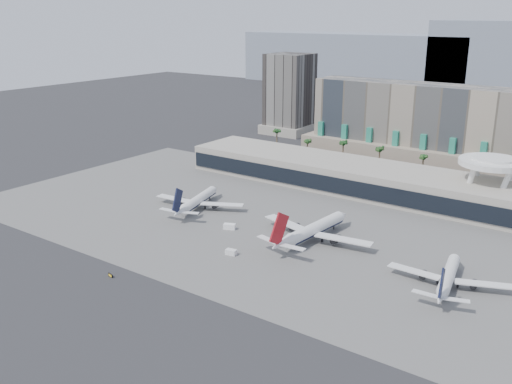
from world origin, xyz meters
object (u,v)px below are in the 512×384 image
Objects in this scene: service_vehicle_a at (230,227)px; service_vehicle_b at (231,252)px; airliner_left at (197,201)px; airliner_centre at (313,230)px; taxiway_sign at (111,275)px; airliner_right at (448,277)px.

service_vehicle_b is at bearing -73.55° from service_vehicle_a.
airliner_left is 0.85× the size of airliner_centre.
service_vehicle_b is at bearing -51.00° from airliner_left.
airliner_left reaches higher than service_vehicle_a.
service_vehicle_a reaches higher than taxiway_sign.
airliner_right is (106.72, -9.81, -0.26)m from airliner_left.
airliner_left is at bearing 135.13° from service_vehicle_b.
airliner_left is 56.08m from airliner_centre.
taxiway_sign is (-4.86, -53.01, -0.54)m from service_vehicle_a.
airliner_right is (50.68, -7.83, -0.79)m from airliner_centre.
airliner_left is 27.57m from service_vehicle_a.
airliner_right is 10.17× the size of service_vehicle_b.
service_vehicle_b is (-15.76, -26.89, -3.11)m from airliner_centre.
service_vehicle_a reaches higher than service_vehicle_b.
airliner_right is at bearing -4.17° from airliner_centre.
airliner_right is 8.50× the size of service_vehicle_a.
airliner_left reaches higher than taxiway_sign.
service_vehicle_b is (40.29, -28.87, -2.58)m from airliner_left.
service_vehicle_a is 1.20× the size of service_vehicle_b.
airliner_right is at bearing 6.77° from service_vehicle_b.
service_vehicle_a is at bearing -38.30° from airliner_left.
airliner_centre is 71.35m from taxiway_sign.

